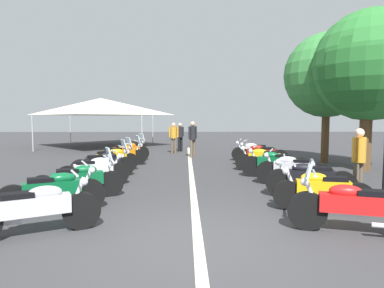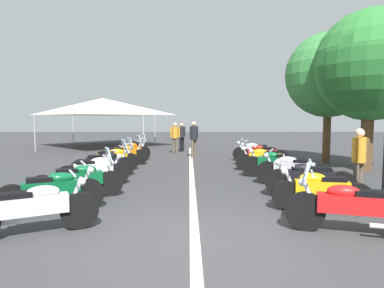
{
  "view_description": "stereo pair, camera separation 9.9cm",
  "coord_description": "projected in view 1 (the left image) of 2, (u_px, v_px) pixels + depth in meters",
  "views": [
    {
      "loc": [
        -4.98,
        0.19,
        1.92
      ],
      "look_at": [
        4.98,
        0.0,
        1.13
      ],
      "focal_mm": 31.01,
      "sensor_mm": 36.0,
      "label": 1
    },
    {
      "loc": [
        -4.98,
        0.09,
        1.92
      ],
      "look_at": [
        4.98,
        0.0,
        1.13
      ],
      "focal_mm": 31.01,
      "sensor_mm": 36.0,
      "label": 2
    }
  ],
  "objects": [
    {
      "name": "motorcycle_left_row_0",
      "position": [
        35.0,
        208.0,
        5.36
      ],
      "size": [
        1.12,
        1.96,
        1.0
      ],
      "rotation": [
        0.0,
        0.0,
        -1.1
      ],
      "color": "black",
      "rests_on": "ground_plane"
    },
    {
      "name": "motorcycle_right_row_7",
      "position": [
        255.0,
        151.0,
        14.65
      ],
      "size": [
        0.84,
        2.05,
        0.98
      ],
      "rotation": [
        0.0,
        0.0,
        1.33
      ],
      "color": "black",
      "rests_on": "ground_plane"
    },
    {
      "name": "motorcycle_right_row_4",
      "position": [
        276.0,
        163.0,
        10.58
      ],
      "size": [
        0.97,
        2.14,
        1.02
      ],
      "rotation": [
        0.0,
        0.0,
        1.24
      ],
      "color": "black",
      "rests_on": "ground_plane"
    },
    {
      "name": "motorcycle_right_row_2",
      "position": [
        310.0,
        178.0,
        7.93
      ],
      "size": [
        0.85,
        2.07,
        1.02
      ],
      "rotation": [
        0.0,
        0.0,
        1.31
      ],
      "color": "black",
      "rests_on": "ground_plane"
    },
    {
      "name": "motorcycle_right_row_1",
      "position": [
        322.0,
        190.0,
        6.78
      ],
      "size": [
        0.79,
        1.98,
        0.99
      ],
      "rotation": [
        0.0,
        0.0,
        1.36
      ],
      "color": "black",
      "rests_on": "ground_plane"
    },
    {
      "name": "motorcycle_left_row_1",
      "position": [
        54.0,
        191.0,
        6.67
      ],
      "size": [
        1.06,
        1.94,
        1.0
      ],
      "rotation": [
        0.0,
        0.0,
        -1.13
      ],
      "color": "black",
      "rests_on": "ground_plane"
    },
    {
      "name": "roadside_tree_0",
      "position": [
        370.0,
        66.0,
        11.81
      ],
      "size": [
        3.94,
        3.94,
        5.74
      ],
      "color": "brown",
      "rests_on": "ground_plane"
    },
    {
      "name": "motorcycle_right_row_3",
      "position": [
        293.0,
        169.0,
        9.38
      ],
      "size": [
        0.96,
        2.05,
        1.01
      ],
      "rotation": [
        0.0,
        0.0,
        1.23
      ],
      "color": "black",
      "rests_on": "ground_plane"
    },
    {
      "name": "lane_centre_stripe",
      "position": [
        192.0,
        178.0,
        10.62
      ],
      "size": [
        21.26,
        0.16,
        0.01
      ],
      "primitive_type": "cube",
      "color": "beige",
      "rests_on": "ground_plane"
    },
    {
      "name": "motorcycle_left_row_7",
      "position": [
        127.0,
        151.0,
        14.58
      ],
      "size": [
        1.35,
        1.87,
        1.2
      ],
      "rotation": [
        0.0,
        0.0,
        -0.97
      ],
      "color": "black",
      "rests_on": "ground_plane"
    },
    {
      "name": "bystander_1",
      "position": [
        359.0,
        156.0,
        8.18
      ],
      "size": [
        0.32,
        0.47,
        1.66
      ],
      "rotation": [
        0.0,
        0.0,
        3.69
      ],
      "color": "brown",
      "rests_on": "ground_plane"
    },
    {
      "name": "roadside_tree_1",
      "position": [
        367.0,
        68.0,
        11.63
      ],
      "size": [
        3.49,
        3.49,
        5.42
      ],
      "color": "brown",
      "rests_on": "ground_plane"
    },
    {
      "name": "motorcycle_left_row_4",
      "position": [
        104.0,
        163.0,
        10.66
      ],
      "size": [
        1.12,
        1.88,
        1.2
      ],
      "rotation": [
        0.0,
        0.0,
        -1.08
      ],
      "color": "black",
      "rests_on": "ground_plane"
    },
    {
      "name": "motorcycle_left_row_3",
      "position": [
        94.0,
        170.0,
        9.26
      ],
      "size": [
        1.04,
        1.87,
        0.99
      ],
      "rotation": [
        0.0,
        0.0,
        -1.12
      ],
      "color": "black",
      "rests_on": "ground_plane"
    },
    {
      "name": "motorcycle_right_row_6",
      "position": [
        261.0,
        154.0,
        13.21
      ],
      "size": [
        0.99,
        2.06,
        1.02
      ],
      "rotation": [
        0.0,
        0.0,
        1.21
      ],
      "color": "black",
      "rests_on": "ground_plane"
    },
    {
      "name": "bystander_0",
      "position": [
        193.0,
        136.0,
        15.96
      ],
      "size": [
        0.39,
        0.41,
        1.74
      ],
      "rotation": [
        0.0,
        0.0,
        3.89
      ],
      "color": "brown",
      "rests_on": "ground_plane"
    },
    {
      "name": "event_tent",
      "position": [
        101.0,
        107.0,
        21.68
      ],
      "size": [
        6.85,
        6.85,
        3.2
      ],
      "color": "beige",
      "rests_on": "ground_plane"
    },
    {
      "name": "motorcycle_left_row_2",
      "position": [
        79.0,
        180.0,
        7.81
      ],
      "size": [
        1.05,
        2.03,
        1.2
      ],
      "rotation": [
        0.0,
        0.0,
        -1.16
      ],
      "color": "black",
      "rests_on": "ground_plane"
    },
    {
      "name": "motorcycle_left_row_5",
      "position": [
        112.0,
        159.0,
        11.84
      ],
      "size": [
        1.18,
        1.77,
        1.2
      ],
      "rotation": [
        0.0,
        0.0,
        -1.01
      ],
      "color": "black",
      "rests_on": "ground_plane"
    },
    {
      "name": "ground_plane",
      "position": [
        198.0,
        242.0,
        5.12
      ],
      "size": [
        80.0,
        80.0,
        0.0
      ],
      "primitive_type": "plane",
      "color": "#38383A"
    },
    {
      "name": "motorcycle_right_row_5",
      "position": [
        264.0,
        159.0,
        11.96
      ],
      "size": [
        0.8,
        2.09,
        0.98
      ],
      "rotation": [
        0.0,
        0.0,
        1.36
      ],
      "color": "black",
      "rests_on": "ground_plane"
    },
    {
      "name": "motorcycle_right_row_0",
      "position": [
        355.0,
        206.0,
        5.45
      ],
      "size": [
        0.94,
        2.14,
        1.22
      ],
      "rotation": [
        0.0,
        0.0,
        1.26
      ],
      "color": "black",
      "rests_on": "ground_plane"
    },
    {
      "name": "bystander_3",
      "position": [
        180.0,
        135.0,
        18.81
      ],
      "size": [
        0.38,
        0.42,
        1.62
      ],
      "rotation": [
        0.0,
        0.0,
        3.87
      ],
      "color": "black",
      "rests_on": "ground_plane"
    },
    {
      "name": "motorcycle_left_row_6",
      "position": [
        122.0,
        154.0,
        13.24
      ],
      "size": [
        1.04,
        1.96,
        1.21
      ],
      "rotation": [
        0.0,
        0.0,
        -1.15
      ],
      "color": "black",
      "rests_on": "ground_plane"
    },
    {
      "name": "roadside_tree_2",
      "position": [
        327.0,
        76.0,
        13.88
      ],
      "size": [
        3.54,
        3.54,
        5.47
      ],
      "color": "brown",
      "rests_on": "ground_plane"
    },
    {
      "name": "bystander_2",
      "position": [
        174.0,
        136.0,
        17.74
      ],
      "size": [
        0.32,
        0.53,
        1.65
      ],
      "rotation": [
        0.0,
        0.0,
        3.0
      ],
      "color": "brown",
      "rests_on": "ground_plane"
    }
  ]
}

